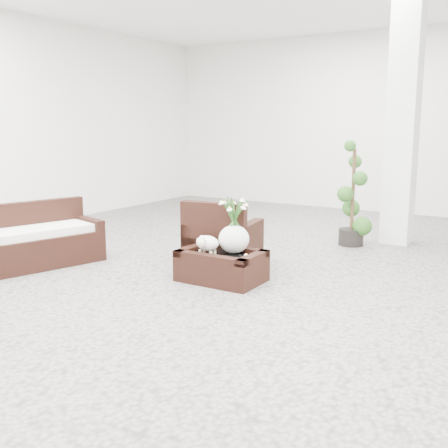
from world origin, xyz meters
The scene contains 9 objects.
ground centered at (0.00, 0.00, 0.00)m, with size 11.00×11.00×0.00m, color gray.
column centered at (1.20, 2.80, 1.75)m, with size 0.40×0.40×3.50m, color white.
coffee_table centered at (0.05, -0.23, 0.16)m, with size 0.90×0.60×0.31m, color black.
sheep_figurine centered at (-0.07, -0.33, 0.42)m, with size 0.28×0.23×0.21m, color white.
planter_narcissus centered at (0.15, -0.13, 0.71)m, with size 0.44×0.44×0.80m, color white, non-canonical shape.
tealight centered at (0.35, -0.21, 0.33)m, with size 0.04×0.04×0.03m, color white.
armchair centered at (-0.25, 0.29, 0.42)m, with size 0.79×0.76×0.84m, color black.
loveseat centered at (-2.23, -0.82, 0.38)m, with size 1.43×0.69×0.76m, color black.
topiary centered at (0.69, 2.28, 0.74)m, with size 0.39×0.39×1.47m, color #254F19, non-canonical shape.
Camera 1 is at (3.08, -5.09, 1.72)m, focal length 42.75 mm.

